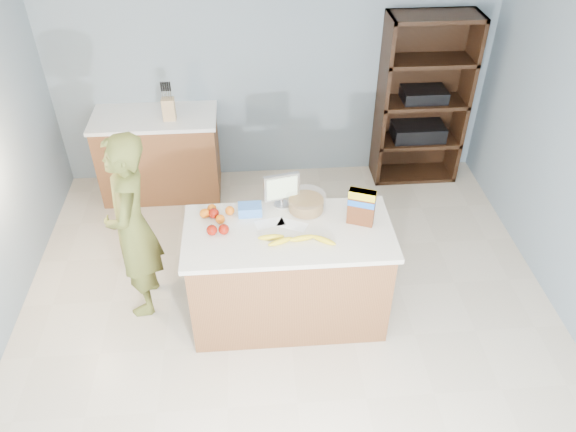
{
  "coord_description": "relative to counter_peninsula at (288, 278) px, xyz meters",
  "views": [
    {
      "loc": [
        -0.25,
        -2.89,
        3.53
      ],
      "look_at": [
        0.0,
        0.35,
        1.0
      ],
      "focal_mm": 35.0,
      "sensor_mm": 36.0,
      "label": 1
    }
  ],
  "objects": [
    {
      "name": "shelving_unit",
      "position": [
        1.55,
        2.05,
        0.45
      ],
      "size": [
        0.9,
        0.4,
        1.8
      ],
      "color": "black",
      "rests_on": "ground"
    },
    {
      "name": "cereal_box",
      "position": [
        0.54,
        0.05,
        0.66
      ],
      "size": [
        0.21,
        0.14,
        0.3
      ],
      "color": "#592B14",
      "rests_on": "counter_peninsula"
    },
    {
      "name": "salad_bowl",
      "position": [
        0.16,
        0.26,
        0.54
      ],
      "size": [
        0.3,
        0.3,
        0.13
      ],
      "color": "#267219",
      "rests_on": "counter_peninsula"
    },
    {
      "name": "blue_carton",
      "position": [
        -0.28,
        0.23,
        0.52
      ],
      "size": [
        0.18,
        0.12,
        0.08
      ],
      "primitive_type": "cube",
      "rotation": [
        0.0,
        0.0,
        0.01
      ],
      "color": "blue",
      "rests_on": "counter_peninsula"
    },
    {
      "name": "oranges",
      "position": [
        -0.55,
        0.21,
        0.52
      ],
      "size": [
        0.26,
        0.21,
        0.07
      ],
      "color": "orange",
      "rests_on": "counter_peninsula"
    },
    {
      "name": "counter_peninsula",
      "position": [
        0.0,
        0.0,
        0.0
      ],
      "size": [
        1.56,
        0.76,
        0.9
      ],
      "color": "brown",
      "rests_on": "ground"
    },
    {
      "name": "walls",
      "position": [
        0.0,
        -0.3,
        1.24
      ],
      "size": [
        4.52,
        5.02,
        2.51
      ],
      "color": "gray",
      "rests_on": "ground"
    },
    {
      "name": "back_cabinet",
      "position": [
        -1.2,
        1.9,
        0.04
      ],
      "size": [
        1.24,
        0.62,
        0.9
      ],
      "color": "brown",
      "rests_on": "ground"
    },
    {
      "name": "envelopes",
      "position": [
        -0.05,
        0.08,
        0.49
      ],
      "size": [
        0.41,
        0.21,
        0.0
      ],
      "color": "white",
      "rests_on": "counter_peninsula"
    },
    {
      "name": "apples",
      "position": [
        -0.53,
        0.07,
        0.52
      ],
      "size": [
        0.17,
        0.28,
        0.08
      ],
      "color": "maroon",
      "rests_on": "counter_peninsula"
    },
    {
      "name": "floor",
      "position": [
        0.0,
        -0.3,
        -0.42
      ],
      "size": [
        4.5,
        5.0,
        0.02
      ],
      "primitive_type": "cube",
      "color": "beige",
      "rests_on": "ground"
    },
    {
      "name": "person",
      "position": [
        -1.19,
        0.24,
        0.39
      ],
      "size": [
        0.41,
        0.6,
        1.61
      ],
      "primitive_type": "imported",
      "rotation": [
        0.0,
        0.0,
        -1.52
      ],
      "color": "brown",
      "rests_on": "ground"
    },
    {
      "name": "knife_block",
      "position": [
        -1.03,
        1.81,
        0.6
      ],
      "size": [
        0.12,
        0.1,
        0.31
      ],
      "color": "tan",
      "rests_on": "back_cabinet"
    },
    {
      "name": "bananas",
      "position": [
        0.03,
        -0.12,
        0.51
      ],
      "size": [
        0.57,
        0.16,
        0.04
      ],
      "color": "yellow",
      "rests_on": "counter_peninsula"
    },
    {
      "name": "tv",
      "position": [
        -0.03,
        0.32,
        0.64
      ],
      "size": [
        0.28,
        0.12,
        0.28
      ],
      "color": "silver",
      "rests_on": "counter_peninsula"
    }
  ]
}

